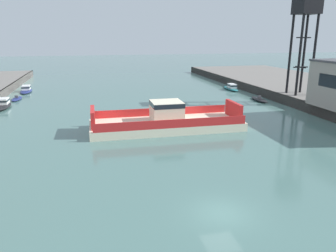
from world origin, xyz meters
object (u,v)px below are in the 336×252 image
(moored_boat_upstream_a, at_px, (259,99))
(moored_boat_mid_left, at_px, (17,99))
(moored_boat_near_left, at_px, (231,87))
(moored_boat_upstream_b, at_px, (3,104))
(moored_boat_far_left, at_px, (26,90))
(chain_ferry, at_px, (167,121))
(crane_tower, at_px, (306,13))

(moored_boat_upstream_a, bearing_deg, moored_boat_mid_left, 165.24)
(moored_boat_near_left, bearing_deg, moored_boat_upstream_b, -169.31)
(moored_boat_mid_left, xyz_separation_m, moored_boat_far_left, (0.21, 9.57, 0.33))
(chain_ferry, height_order, moored_boat_near_left, chain_ferry)
(moored_boat_near_left, xyz_separation_m, moored_boat_upstream_b, (-47.30, -8.93, 0.06))
(moored_boat_upstream_a, bearing_deg, chain_ferry, -145.59)
(crane_tower, bearing_deg, moored_boat_upstream_b, 170.80)
(moored_boat_near_left, distance_m, crane_tower, 24.02)
(chain_ferry, distance_m, moored_boat_far_left, 44.06)
(chain_ferry, bearing_deg, moored_boat_near_left, 52.25)
(moored_boat_near_left, xyz_separation_m, moored_boat_upstream_a, (-0.21, -13.72, -0.27))
(moored_boat_upstream_a, relative_size, crane_tower, 0.35)
(chain_ferry, xyz_separation_m, moored_boat_upstream_a, (22.17, 15.18, -0.88))
(chain_ferry, xyz_separation_m, crane_tower, (27.89, 11.42, 14.92))
(moored_boat_near_left, distance_m, moored_boat_far_left, 47.03)
(moored_boat_mid_left, bearing_deg, moored_boat_upstream_a, -14.76)
(moored_boat_upstream_b, distance_m, crane_tower, 55.69)
(moored_boat_mid_left, xyz_separation_m, moored_boat_upstream_b, (-0.75, -7.42, 0.39))
(moored_boat_mid_left, xyz_separation_m, moored_boat_upstream_a, (46.33, -12.21, 0.06))
(moored_boat_far_left, bearing_deg, crane_tower, -26.23)
(moored_boat_mid_left, distance_m, moored_boat_far_left, 9.58)
(chain_ferry, distance_m, moored_boat_upstream_a, 26.88)
(moored_boat_upstream_a, distance_m, crane_tower, 17.22)
(moored_boat_mid_left, bearing_deg, chain_ferry, -48.58)
(moored_boat_mid_left, distance_m, crane_tower, 56.72)
(moored_boat_far_left, xyz_separation_m, moored_boat_upstream_a, (46.13, -21.78, -0.26))
(crane_tower, bearing_deg, moored_boat_upstream_a, 146.68)
(chain_ferry, distance_m, crane_tower, 33.63)
(moored_boat_near_left, relative_size, moored_boat_mid_left, 1.42)
(moored_boat_mid_left, height_order, moored_boat_upstream_a, moored_boat_upstream_a)
(moored_boat_upstream_a, xyz_separation_m, moored_boat_upstream_b, (-47.09, 4.79, 0.33))
(moored_boat_near_left, distance_m, moored_boat_upstream_b, 48.13)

